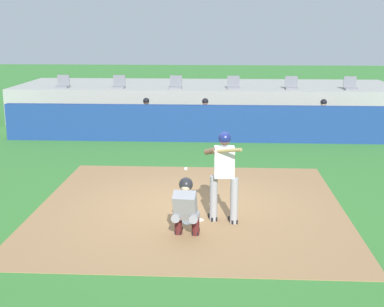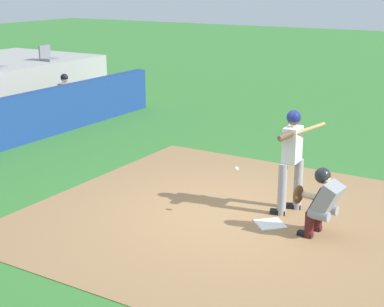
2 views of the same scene
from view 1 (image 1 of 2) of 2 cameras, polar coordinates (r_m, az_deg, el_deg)
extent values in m
plane|color=#387A33|center=(11.30, -0.19, -5.77)|extent=(80.00, 80.00, 0.00)
cube|color=#9E754C|center=(11.30, -0.19, -5.75)|extent=(6.40, 6.40, 0.01)
cube|color=white|center=(10.55, -0.45, -7.10)|extent=(0.62, 0.62, 0.02)
cylinder|color=#99999E|center=(10.40, 2.33, -4.86)|extent=(0.15, 0.15, 0.92)
cylinder|color=#99999E|center=(10.28, 4.53, -5.12)|extent=(0.15, 0.15, 0.92)
cube|color=white|center=(10.12, 3.49, -0.91)|extent=(0.39, 0.26, 0.60)
sphere|color=brown|center=(10.02, 3.52, 1.47)|extent=(0.21, 0.21, 0.21)
sphere|color=navy|center=(10.02, 3.52, 1.66)|extent=(0.24, 0.24, 0.24)
cylinder|color=brown|center=(10.08, 1.94, 0.28)|extent=(0.26, 0.24, 0.17)
cylinder|color=brown|center=(10.14, 3.03, 0.34)|extent=(0.57, 0.12, 0.18)
cylinder|color=tan|center=(9.89, 3.34, 0.28)|extent=(0.71, 0.57, 0.24)
cube|color=black|center=(10.60, 2.22, -6.89)|extent=(0.19, 0.28, 0.09)
cube|color=black|center=(10.48, 4.39, -7.16)|extent=(0.19, 0.28, 0.09)
cylinder|color=gray|center=(9.62, -1.64, -6.69)|extent=(0.19, 0.33, 0.16)
cylinder|color=#4C1919|center=(9.83, -1.48, -7.53)|extent=(0.14, 0.14, 0.42)
cube|color=black|center=(9.95, -1.41, -8.32)|extent=(0.13, 0.25, 0.08)
cylinder|color=gray|center=(9.57, 0.26, -6.79)|extent=(0.19, 0.33, 0.16)
cylinder|color=#4C1919|center=(9.78, 0.39, -7.63)|extent=(0.14, 0.14, 0.42)
cube|color=black|center=(9.90, 0.43, -8.42)|extent=(0.13, 0.25, 0.08)
cube|color=gray|center=(9.47, -0.74, -5.59)|extent=(0.44, 0.47, 0.57)
cube|color=#2D2D33|center=(9.58, -0.63, -5.36)|extent=(0.40, 0.29, 0.45)
sphere|color=beige|center=(9.44, -0.67, -3.48)|extent=(0.21, 0.21, 0.21)
sphere|color=#232328|center=(9.45, -0.65, -3.33)|extent=(0.25, 0.25, 0.25)
cylinder|color=beige|center=(9.69, -0.77, -5.15)|extent=(0.14, 0.46, 0.10)
ellipsoid|color=brown|center=(9.90, -0.79, -4.72)|extent=(0.29, 0.15, 0.30)
sphere|color=white|center=(10.85, -0.68, -1.66)|extent=(0.07, 0.07, 0.07)
cube|color=navy|center=(17.44, 1.03, 3.24)|extent=(13.00, 0.30, 1.20)
cube|color=olive|center=(18.49, 1.14, 2.66)|extent=(11.80, 0.44, 0.45)
cylinder|color=#939399|center=(18.39, -5.38, 3.38)|extent=(0.15, 0.40, 0.15)
cylinder|color=#939399|center=(18.24, -5.46, 2.45)|extent=(0.13, 0.13, 0.45)
cube|color=maroon|center=(18.23, -5.47, 1.85)|extent=(0.11, 0.24, 0.08)
cylinder|color=#939399|center=(18.35, -4.58, 3.38)|extent=(0.15, 0.40, 0.15)
cylinder|color=#939399|center=(18.20, -4.65, 2.44)|extent=(0.13, 0.13, 0.45)
cube|color=maroon|center=(18.19, -4.66, 1.84)|extent=(0.11, 0.24, 0.08)
cube|color=gray|center=(18.54, -4.91, 4.32)|extent=(0.36, 0.22, 0.54)
sphere|color=brown|center=(18.48, -4.93, 5.51)|extent=(0.20, 0.20, 0.20)
sphere|color=black|center=(18.47, -4.93, 5.64)|extent=(0.22, 0.22, 0.22)
cylinder|color=brown|center=(18.45, -5.58, 3.92)|extent=(0.09, 0.41, 0.22)
cylinder|color=brown|center=(18.39, -4.34, 3.92)|extent=(0.09, 0.41, 0.22)
cylinder|color=#939399|center=(18.20, 0.98, 3.33)|extent=(0.15, 0.40, 0.15)
cylinder|color=#939399|center=(18.05, 0.95, 2.39)|extent=(0.13, 0.13, 0.45)
cube|color=maroon|center=(18.04, 0.95, 1.78)|extent=(0.11, 0.24, 0.08)
cylinder|color=#939399|center=(18.19, 1.80, 3.32)|extent=(0.15, 0.40, 0.15)
cylinder|color=#939399|center=(18.04, 1.78, 2.38)|extent=(0.13, 0.13, 0.45)
cube|color=maroon|center=(18.03, 1.77, 1.77)|extent=(0.11, 0.24, 0.08)
cube|color=gray|center=(18.36, 1.42, 4.28)|extent=(0.36, 0.22, 0.54)
sphere|color=#996B4C|center=(18.30, 1.42, 5.48)|extent=(0.20, 0.20, 0.20)
sphere|color=black|center=(18.30, 1.42, 5.61)|extent=(0.22, 0.22, 0.22)
cylinder|color=#996B4C|center=(18.25, 0.77, 3.88)|extent=(0.09, 0.41, 0.22)
cylinder|color=#996B4C|center=(18.24, 2.03, 3.87)|extent=(0.09, 0.41, 0.22)
cylinder|color=#939399|center=(18.49, 13.54, 3.12)|extent=(0.15, 0.40, 0.15)
cylinder|color=#939399|center=(18.35, 13.60, 2.19)|extent=(0.13, 0.13, 0.45)
cube|color=maroon|center=(18.34, 13.60, 1.59)|extent=(0.11, 0.24, 0.08)
cylinder|color=#939399|center=(18.54, 14.33, 3.10)|extent=(0.15, 0.40, 0.15)
cylinder|color=#939399|center=(18.40, 14.40, 2.17)|extent=(0.13, 0.13, 0.45)
cube|color=maroon|center=(18.39, 14.40, 1.58)|extent=(0.11, 0.24, 0.08)
cube|color=gray|center=(18.69, 13.86, 4.05)|extent=(0.36, 0.22, 0.54)
sphere|color=tan|center=(18.63, 13.93, 5.23)|extent=(0.20, 0.20, 0.20)
sphere|color=black|center=(18.62, 13.94, 5.35)|extent=(0.22, 0.22, 0.22)
cylinder|color=tan|center=(18.53, 13.31, 3.66)|extent=(0.09, 0.41, 0.22)
cylinder|color=tan|center=(18.61, 14.53, 3.63)|extent=(0.09, 0.41, 0.22)
cube|color=#9E9E99|center=(21.76, 1.46, 5.61)|extent=(15.00, 4.40, 1.40)
cube|color=slate|center=(20.96, -13.74, 6.95)|extent=(0.46, 0.46, 0.08)
cube|color=slate|center=(21.13, -13.62, 7.66)|extent=(0.46, 0.06, 0.40)
cube|color=slate|center=(20.44, -7.87, 7.05)|extent=(0.46, 0.46, 0.08)
cube|color=slate|center=(20.61, -7.79, 7.77)|extent=(0.46, 0.06, 0.40)
cube|color=slate|center=(20.15, -1.76, 7.07)|extent=(0.46, 0.46, 0.08)
cube|color=slate|center=(20.32, -1.72, 7.81)|extent=(0.46, 0.06, 0.40)
cube|color=slate|center=(20.08, 4.45, 7.01)|extent=(0.46, 0.46, 0.08)
cube|color=slate|center=(20.25, 4.45, 7.75)|extent=(0.46, 0.06, 0.40)
cube|color=slate|center=(20.25, 10.64, 6.88)|extent=(0.46, 0.46, 0.08)
cube|color=slate|center=(20.42, 10.60, 7.61)|extent=(0.46, 0.06, 0.40)
cube|color=slate|center=(20.64, 16.65, 6.67)|extent=(0.46, 0.46, 0.08)
cube|color=slate|center=(20.81, 16.57, 7.39)|extent=(0.46, 0.06, 0.40)
camera|label=2|loc=(10.89, -52.15, 8.94)|focal=54.74mm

